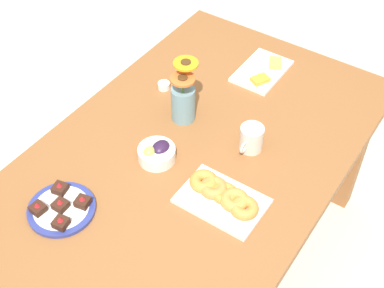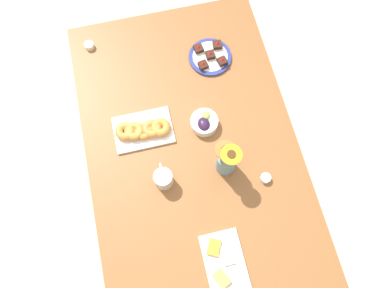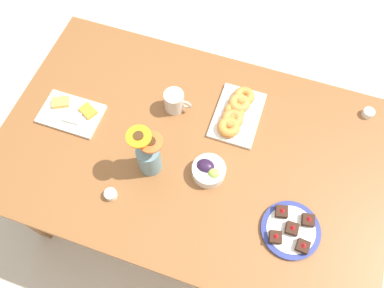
{
  "view_description": "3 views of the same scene",
  "coord_description": "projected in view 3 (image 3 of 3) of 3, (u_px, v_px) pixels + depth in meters",
  "views": [
    {
      "loc": [
        1.09,
        0.74,
        2.13
      ],
      "look_at": [
        0.0,
        0.0,
        0.78
      ],
      "focal_mm": 50.0,
      "sensor_mm": 36.0,
      "label": 1
    },
    {
      "loc": [
        -0.56,
        0.13,
        2.42
      ],
      "look_at": [
        0.0,
        0.0,
        0.78
      ],
      "focal_mm": 35.0,
      "sensor_mm": 36.0,
      "label": 2
    },
    {
      "loc": [
        0.22,
        -0.63,
        2.12
      ],
      "look_at": [
        0.0,
        0.0,
        0.78
      ],
      "focal_mm": 35.0,
      "sensor_mm": 36.0,
      "label": 3
    }
  ],
  "objects": [
    {
      "name": "jam_cup_honey",
      "position": [
        368.0,
        113.0,
        1.6
      ],
      "size": [
        0.05,
        0.05,
        0.03
      ],
      "color": "white",
      "rests_on": "dining_table"
    },
    {
      "name": "coffee_mug",
      "position": [
        174.0,
        101.0,
        1.58
      ],
      "size": [
        0.12,
        0.09,
        0.1
      ],
      "color": "beige",
      "rests_on": "dining_table"
    },
    {
      "name": "cheese_platter",
      "position": [
        72.0,
        113.0,
        1.6
      ],
      "size": [
        0.26,
        0.17,
        0.03
      ],
      "color": "white",
      "rests_on": "dining_table"
    },
    {
      "name": "dessert_plate",
      "position": [
        291.0,
        230.0,
        1.38
      ],
      "size": [
        0.22,
        0.22,
        0.05
      ],
      "color": "navy",
      "rests_on": "dining_table"
    },
    {
      "name": "croissant_platter",
      "position": [
        236.0,
        113.0,
        1.58
      ],
      "size": [
        0.19,
        0.29,
        0.05
      ],
      "color": "white",
      "rests_on": "dining_table"
    },
    {
      "name": "grape_bowl",
      "position": [
        208.0,
        170.0,
        1.46
      ],
      "size": [
        0.13,
        0.13,
        0.07
      ],
      "color": "white",
      "rests_on": "dining_table"
    },
    {
      "name": "flower_vase",
      "position": [
        149.0,
        157.0,
        1.42
      ],
      "size": [
        0.13,
        0.1,
        0.25
      ],
      "color": "#6B939E",
      "rests_on": "dining_table"
    },
    {
      "name": "ground_plane",
      "position": [
        192.0,
        203.0,
        2.2
      ],
      "size": [
        6.0,
        6.0,
        0.0
      ],
      "primitive_type": "plane",
      "color": "beige"
    },
    {
      "name": "jam_cup_berry",
      "position": [
        111.0,
        194.0,
        1.43
      ],
      "size": [
        0.05,
        0.05,
        0.03
      ],
      "color": "white",
      "rests_on": "dining_table"
    },
    {
      "name": "dining_table",
      "position": [
        192.0,
        157.0,
        1.61
      ],
      "size": [
        1.6,
        1.0,
        0.74
      ],
      "color": "brown",
      "rests_on": "ground_plane"
    }
  ]
}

